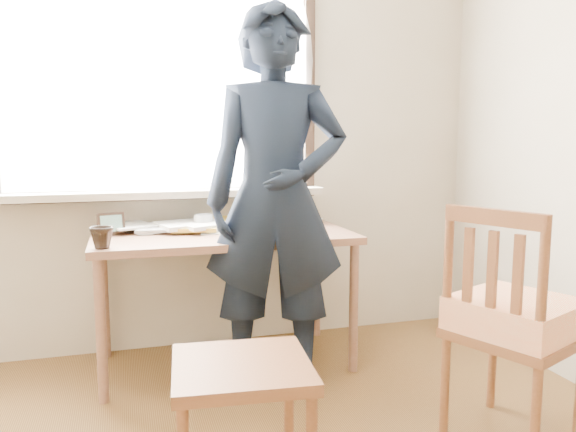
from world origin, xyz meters
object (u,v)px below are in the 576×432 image
object	(u,v)px
work_chair	(242,383)
person	(276,200)
desk	(224,247)
laptop	(275,222)
mug_dark	(102,238)
mug_white	(203,222)
side_chair	(513,319)

from	to	relation	value
work_chair	person	distance (m)	1.04
desk	work_chair	xyz separation A→B (m)	(-0.15, -1.15, -0.26)
laptop	mug_dark	bearing A→B (deg)	-165.55
laptop	mug_white	xyz separation A→B (m)	(-0.36, 0.18, -0.01)
mug_dark	side_chair	distance (m)	1.83
side_chair	mug_dark	bearing A→B (deg)	152.09
work_chair	person	bearing A→B (deg)	67.00
mug_white	mug_dark	bearing A→B (deg)	-141.99
laptop	work_chair	distance (m)	1.26
mug_dark	mug_white	bearing A→B (deg)	38.01
laptop	mug_white	size ratio (longest dim) A/B	3.16
work_chair	mug_dark	bearing A→B (deg)	117.77
desk	side_chair	bearing A→B (deg)	-48.42
laptop	person	size ratio (longest dim) A/B	0.18
mug_dark	person	world-z (taller)	person
laptop	work_chair	xyz separation A→B (m)	(-0.42, -1.12, -0.38)
mug_dark	person	size ratio (longest dim) A/B	0.06
work_chair	desk	bearing A→B (deg)	82.71
mug_white	person	xyz separation A→B (m)	(0.29, -0.48, 0.16)
side_chair	laptop	bearing A→B (deg)	123.33
side_chair	person	size ratio (longest dim) A/B	0.52
side_chair	person	xyz separation A→B (m)	(-0.79, 0.78, 0.43)
laptop	mug_white	world-z (taller)	laptop
mug_dark	work_chair	bearing A→B (deg)	-62.23
side_chair	work_chair	bearing A→B (deg)	-177.91
desk	laptop	distance (m)	0.31
mug_white	person	bearing A→B (deg)	-59.29
laptop	desk	bearing A→B (deg)	173.31
mug_dark	desk	bearing A→B (deg)	23.08
work_chair	side_chair	distance (m)	1.14
mug_white	person	size ratio (longest dim) A/B	0.06
mug_dark	work_chair	xyz separation A→B (m)	(0.47, -0.89, -0.38)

